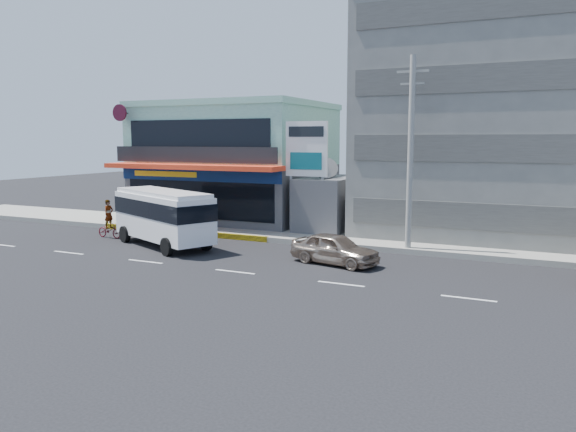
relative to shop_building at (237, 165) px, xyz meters
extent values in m
plane|color=black|center=(8.00, -13.95, -4.00)|extent=(120.00, 120.00, 0.00)
cube|color=gray|center=(13.00, -4.45, -3.85)|extent=(70.00, 5.00, 0.30)
cube|color=#45464A|center=(0.00, 0.05, -2.00)|extent=(12.00, 10.00, 4.00)
cube|color=#9ADABE|center=(0.00, 0.05, 2.00)|extent=(12.00, 10.00, 4.00)
cube|color=#F33B1C|center=(0.00, -5.75, 0.15)|extent=(12.40, 1.80, 0.30)
cube|color=navy|center=(0.00, -5.00, -0.40)|extent=(12.00, 0.12, 0.80)
cube|color=black|center=(0.00, -4.97, -1.90)|extent=(11.00, 0.06, 2.60)
cube|color=gray|center=(18.00, 1.05, 3.00)|extent=(16.00, 12.00, 14.00)
cube|color=#45464A|center=(8.00, -1.95, -2.25)|extent=(3.00, 6.00, 3.50)
cylinder|color=slate|center=(8.00, -2.95, -0.42)|extent=(1.50, 1.50, 0.15)
cylinder|color=gray|center=(6.50, -4.75, -0.75)|extent=(0.16, 0.16, 6.50)
cylinder|color=gray|center=(8.50, -4.75, -0.75)|extent=(0.16, 0.16, 6.50)
cube|color=white|center=(7.50, -4.75, 1.30)|extent=(2.60, 0.18, 3.20)
cylinder|color=#999993|center=(14.00, -6.55, 1.00)|extent=(0.30, 0.30, 10.00)
cube|color=#999993|center=(14.00, -6.55, 5.20)|extent=(1.60, 0.12, 0.12)
cube|color=#999993|center=(14.00, -6.55, 4.60)|extent=(1.20, 0.10, 0.10)
cube|color=white|center=(1.34, -10.33, -2.33)|extent=(7.59, 5.14, 2.40)
cube|color=black|center=(1.34, -10.33, -1.86)|extent=(7.66, 5.21, 0.89)
cube|color=white|center=(1.34, -10.33, -1.03)|extent=(7.31, 4.86, 0.21)
cylinder|color=black|center=(-1.41, -10.32, -3.53)|extent=(0.97, 0.66, 0.94)
cylinder|color=black|center=(-0.45, -8.24, -3.53)|extent=(0.97, 0.66, 0.94)
cylinder|color=black|center=(3.13, -12.42, -3.53)|extent=(0.97, 0.66, 0.94)
cylinder|color=black|center=(4.09, -10.33, -3.53)|extent=(0.97, 0.66, 0.94)
imported|color=tan|center=(11.46, -10.55, -3.26)|extent=(4.61, 2.67, 1.48)
imported|color=#4F0B14|center=(-3.25, -9.57, -3.53)|extent=(1.83, 0.76, 0.94)
imported|color=#66594C|center=(-3.25, -9.57, -2.56)|extent=(0.46, 0.66, 1.72)
camera|label=1|loc=(20.49, -35.03, 1.84)|focal=35.00mm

